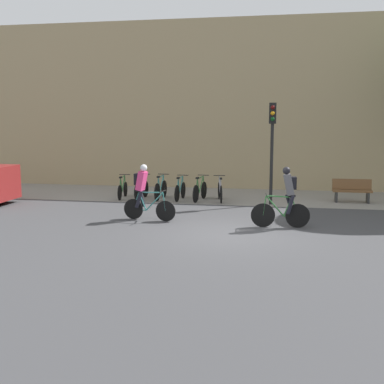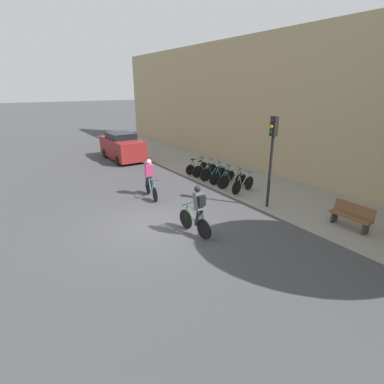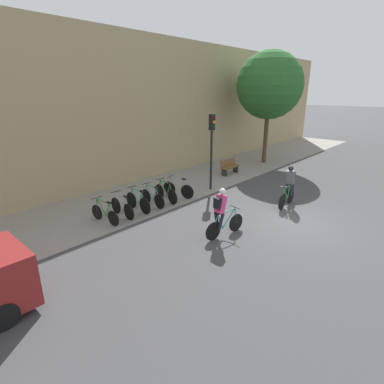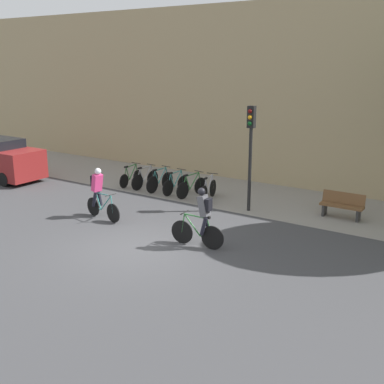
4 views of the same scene
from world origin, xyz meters
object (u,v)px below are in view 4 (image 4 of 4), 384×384
(parked_bike_2, at_px, (160,181))
(parked_bike_3, at_px, (175,184))
(parked_car, at_px, (0,160))
(bench, at_px, (342,205))
(parked_bike_5, at_px, (208,190))
(parked_bike_1, at_px, (145,179))
(traffic_light_pole, at_px, (251,140))
(cyclist_grey, at_px, (202,216))
(cyclist_pink, at_px, (99,191))
(parked_bike_0, at_px, (131,177))
(parked_bike_4, at_px, (192,187))

(parked_bike_2, distance_m, parked_bike_3, 0.79)
(parked_car, bearing_deg, parked_bike_2, 17.53)
(parked_bike_2, xyz_separation_m, bench, (7.42, 0.61, 0.05))
(parked_bike_5, bearing_deg, parked_bike_1, 179.99)
(parked_bike_1, distance_m, traffic_light_pole, 5.61)
(cyclist_grey, height_order, bench, cyclist_grey)
(cyclist_pink, xyz_separation_m, parked_bike_0, (-2.02, 4.00, -0.57))
(cyclist_pink, xyz_separation_m, parked_bike_1, (-1.23, 4.00, -0.54))
(parked_bike_2, distance_m, parked_bike_4, 1.59)
(parked_bike_4, height_order, parked_car, parked_car)
(parked_car, bearing_deg, parked_bike_5, 13.42)
(parked_car, bearing_deg, parked_bike_3, 15.91)
(traffic_light_pole, relative_size, parked_car, 0.88)
(parked_bike_0, relative_size, parked_bike_3, 0.99)
(parked_bike_1, bearing_deg, cyclist_pink, -72.90)
(parked_bike_2, bearing_deg, parked_bike_1, -179.98)
(cyclist_pink, bearing_deg, parked_bike_3, 84.90)
(parked_bike_1, relative_size, parked_bike_2, 0.97)
(parked_bike_3, bearing_deg, bench, 5.30)
(parked_bike_0, xyz_separation_m, traffic_light_pole, (5.93, -0.41, 2.22))
(parked_car, bearing_deg, parked_bike_1, 19.49)
(parked_bike_5, xyz_separation_m, bench, (5.03, 0.61, 0.06))
(parked_bike_0, relative_size, parked_bike_4, 0.93)
(cyclist_grey, xyz_separation_m, parked_bike_2, (-4.84, 4.35, -0.53))
(cyclist_grey, height_order, parked_car, parked_car)
(parked_bike_3, height_order, traffic_light_pole, traffic_light_pole)
(parked_bike_0, height_order, parked_bike_4, parked_bike_4)
(bench, bearing_deg, cyclist_pink, -146.51)
(cyclist_grey, height_order, parked_bike_2, cyclist_grey)
(cyclist_grey, xyz_separation_m, parked_bike_4, (-3.25, 4.35, -0.54))
(parked_bike_2, xyz_separation_m, parked_bike_5, (2.38, -0.00, -0.01))
(parked_bike_2, height_order, parked_car, parked_car)
(cyclist_grey, distance_m, bench, 5.61)
(cyclist_pink, height_order, cyclist_grey, cyclist_grey)
(parked_bike_0, relative_size, parked_bike_1, 0.97)
(parked_bike_4, xyz_separation_m, parked_car, (-8.96, -2.33, 0.49))
(parked_bike_1, bearing_deg, parked_bike_3, -0.01)
(parked_bike_0, xyz_separation_m, parked_bike_3, (2.38, 0.00, 0.01))
(parked_bike_4, relative_size, traffic_light_pole, 0.45)
(traffic_light_pole, distance_m, bench, 3.88)
(parked_bike_0, height_order, parked_bike_1, parked_bike_1)
(parked_bike_0, bearing_deg, parked_bike_2, 0.07)
(parked_bike_3, bearing_deg, traffic_light_pole, -6.61)
(parked_bike_4, distance_m, traffic_light_pole, 3.55)
(parked_bike_2, distance_m, parked_car, 7.75)
(parked_bike_4, distance_m, parked_bike_5, 0.80)
(cyclist_pink, bearing_deg, parked_bike_1, 107.10)
(parked_bike_4, relative_size, parked_car, 0.40)
(parked_bike_1, relative_size, parked_bike_3, 1.02)
(cyclist_pink, distance_m, parked_bike_1, 4.22)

